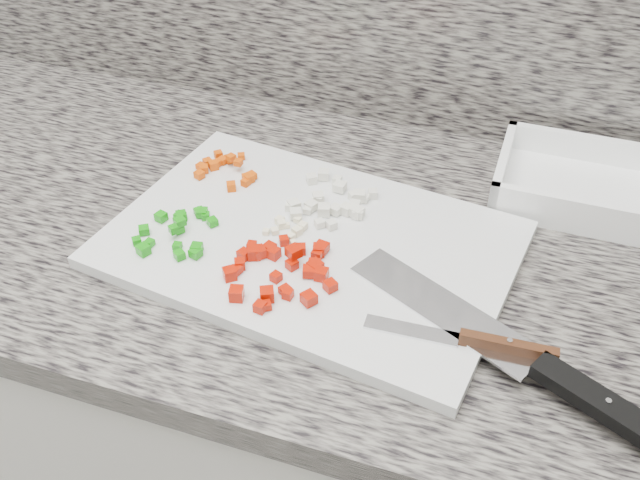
{
  "coord_description": "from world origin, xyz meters",
  "views": [
    {
      "loc": [
        0.33,
        0.75,
        1.49
      ],
      "look_at": [
        0.11,
        1.37,
        0.94
      ],
      "focal_mm": 40.0,
      "sensor_mm": 36.0,
      "label": 1
    }
  ],
  "objects": [
    {
      "name": "cabinet",
      "position": [
        0.0,
        1.44,
        0.43
      ],
      "size": [
        3.92,
        0.62,
        0.86
      ],
      "primitive_type": "cube",
      "color": "silver",
      "rests_on": "ground"
    },
    {
      "name": "paring_knife",
      "position": [
        0.33,
        1.29,
        0.92
      ],
      "size": [
        0.2,
        0.02,
        0.02
      ],
      "rotation": [
        0.0,
        0.0,
        0.04
      ],
      "color": "silver",
      "rests_on": "cutting_board"
    },
    {
      "name": "carrot_pile",
      "position": [
        -0.07,
        1.5,
        0.92
      ],
      "size": [
        0.09,
        0.09,
        0.02
      ],
      "color": "#D14604",
      "rests_on": "cutting_board"
    },
    {
      "name": "green_pepper_pile",
      "position": [
        -0.07,
        1.35,
        0.92
      ],
      "size": [
        0.1,
        0.11,
        0.02
      ],
      "color": "#128C0C",
      "rests_on": "cutting_board"
    },
    {
      "name": "chef_knife",
      "position": [
        0.39,
        1.27,
        0.92
      ],
      "size": [
        0.37,
        0.21,
        0.02
      ],
      "rotation": [
        0.0,
        0.0,
        -0.46
      ],
      "color": "silver",
      "rests_on": "cutting_board"
    },
    {
      "name": "countertop",
      "position": [
        0.0,
        1.44,
        0.88
      ],
      "size": [
        3.96,
        0.64,
        0.04
      ],
      "primitive_type": "cube",
      "color": "slate",
      "rests_on": "cabinet"
    },
    {
      "name": "tray",
      "position": [
        0.42,
        1.62,
        0.92
      ],
      "size": [
        0.25,
        0.18,
        0.05
      ],
      "rotation": [
        0.0,
        0.0,
        -0.01
      ],
      "color": "white",
      "rests_on": "countertop"
    },
    {
      "name": "cutting_board",
      "position": [
        0.09,
        1.39,
        0.91
      ],
      "size": [
        0.54,
        0.4,
        0.02
      ],
      "primitive_type": "cube",
      "rotation": [
        0.0,
        0.0,
        -0.14
      ],
      "color": "silver",
      "rests_on": "countertop"
    },
    {
      "name": "onion_pile",
      "position": [
        0.1,
        1.47,
        0.92
      ],
      "size": [
        0.11,
        0.12,
        0.01
      ],
      "color": "silver",
      "rests_on": "cutting_board"
    },
    {
      "name": "red_pepper_pile",
      "position": [
        0.08,
        1.32,
        0.92
      ],
      "size": [
        0.14,
        0.13,
        0.02
      ],
      "color": "#AF1302",
      "rests_on": "cutting_board"
    },
    {
      "name": "garlic_pile",
      "position": [
        0.06,
        1.4,
        0.92
      ],
      "size": [
        0.05,
        0.05,
        0.01
      ],
      "color": "#F6ECBE",
      "rests_on": "cutting_board"
    }
  ]
}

